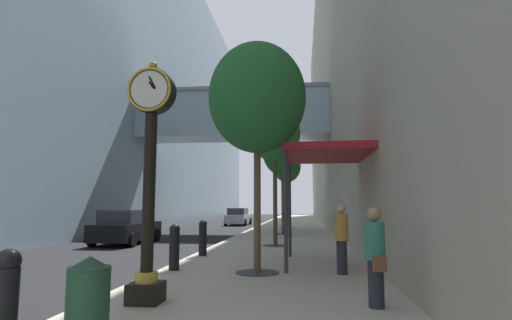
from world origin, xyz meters
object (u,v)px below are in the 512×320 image
bollard_fourth (203,237)px  street_tree_near (257,98)px  pedestrian_walking (375,254)px  pedestrian_by_clock (341,236)px  trash_bin (88,298)px  street_tree_far (287,167)px  street_clock (150,166)px  street_tree_mid_far (283,154)px  car_silver_mid (238,217)px  car_black_near (127,227)px  bollard_nearest (6,299)px  street_tree_mid_near (275,134)px  bollard_third (174,246)px

bollard_fourth → street_tree_near: street_tree_near is taller
pedestrian_walking → pedestrian_by_clock: bearing=94.5°
trash_bin → pedestrian_by_clock: (3.62, 5.33, 0.38)m
street_tree_far → pedestrian_by_clock: bearing=-84.1°
street_tree_far → pedestrian_walking: bearing=-84.3°
street_tree_far → pedestrian_by_clock: street_tree_far is taller
street_clock → street_tree_mid_far: size_ratio=0.71×
car_silver_mid → car_black_near: bearing=-97.5°
street_tree_mid_far → pedestrian_walking: street_tree_mid_far is taller
car_silver_mid → pedestrian_by_clock: bearing=-75.4°
bollard_fourth → pedestrian_by_clock: 5.33m
car_black_near → bollard_nearest: bearing=-70.3°
bollard_nearest → street_tree_mid_far: size_ratio=0.19×
pedestrian_walking → pedestrian_by_clock: (-0.25, 3.18, 0.05)m
street_tree_near → street_tree_far: bearing=90.0°
bollard_fourth → car_black_near: size_ratio=0.26×
street_tree_mid_far → street_tree_far: 6.73m
bollard_nearest → car_silver_mid: 32.50m
street_clock → car_black_near: (-5.65, 11.47, -1.73)m
bollard_fourth → street_tree_near: bearing=-55.0°
street_tree_near → street_tree_mid_near: size_ratio=0.98×
bollard_third → bollard_fourth: same height
car_silver_mid → bollard_third: bearing=-84.4°
bollard_third → car_black_near: (-5.01, 8.01, 0.02)m
bollard_third → car_black_near: car_black_near is taller
street_tree_near → street_tree_far: (0.00, 20.18, 0.13)m
street_tree_near → pedestrian_by_clock: (2.10, 0.05, -3.56)m
bollard_nearest → bollard_fourth: (0.00, 8.97, 0.00)m
street_tree_far → trash_bin: bearing=-93.4°
street_tree_far → pedestrian_by_clock: size_ratio=3.40×
street_tree_near → car_silver_mid: bearing=100.2°
bollard_nearest → pedestrian_walking: pedestrian_walking is taller
bollard_nearest → car_black_near: 14.86m
bollard_nearest → bollard_fourth: bearing=90.0°
street_tree_near → street_tree_mid_far: bearing=90.0°
bollard_nearest → bollard_third: 5.98m
car_black_near → pedestrian_walking: bearing=-49.8°
bollard_third → street_tree_mid_near: size_ratio=0.20×
street_tree_near → street_tree_mid_far: size_ratio=0.97×
street_tree_mid_near → street_tree_mid_far: 6.73m
bollard_fourth → car_black_near: 7.10m
bollard_third → street_tree_far: 20.52m
street_tree_far → car_black_near: (-7.23, -11.99, -3.97)m
street_clock → pedestrian_by_clock: bearing=42.2°
street_tree_far → pedestrian_walking: size_ratio=3.56×
trash_bin → pedestrian_walking: (3.86, 2.15, 0.33)m
street_tree_mid_far → pedestrian_walking: (2.35, -16.59, -3.90)m
bollard_fourth → car_silver_mid: size_ratio=0.26×
street_clock → bollard_nearest: size_ratio=3.65×
bollard_nearest → bollard_fourth: size_ratio=1.00×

